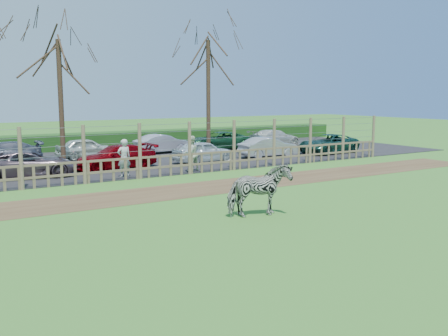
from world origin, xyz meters
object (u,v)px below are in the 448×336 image
visitor_b (191,154)px  tree_mid (59,72)px  tree_right (208,70)px  visitor_a (124,158)px  car_2 (28,164)px  car_13 (274,138)px  car_4 (203,152)px  car_3 (116,157)px  zebra (259,190)px  car_10 (87,148)px  crow (290,169)px  car_5 (268,147)px  car_9 (2,153)px  car_12 (219,141)px  car_11 (162,144)px  car_6 (328,144)px

visitor_b → tree_mid: bearing=-60.1°
tree_right → visitor_a: (-7.51, -5.35, -4.34)m
car_2 → car_13: bearing=-67.2°
tree_right → car_4: bearing=-124.6°
tree_right → car_3: bearing=-158.6°
zebra → car_10: (-0.42, 16.57, -0.18)m
car_10 → crow: bearing=-144.1°
visitor_b → car_10: size_ratio=0.49×
zebra → visitor_a: 9.17m
car_5 → car_9: bearing=71.7°
visitor_a → car_12: 12.18m
car_2 → car_13: 18.57m
visitor_a → car_2: (-3.72, 2.24, -0.26)m
car_9 → car_4: bearing=64.4°
car_5 → car_13: same height
tree_mid → visitor_a: bearing=-72.9°
car_3 → tree_mid: bearing=-142.2°
car_12 → car_5: bearing=8.6°
car_5 → car_11: (-4.45, 5.35, 0.00)m
car_3 → car_5: (9.32, -0.28, 0.00)m
car_6 → car_11: size_ratio=1.19×
car_5 → tree_right: bearing=39.7°
visitor_b → car_9: (-7.49, 7.43, -0.26)m
car_13 → zebra: bearing=134.7°
tree_mid → car_9: (-2.61, 2.51, -4.23)m
tree_right → car_12: (2.05, 2.19, -4.60)m
car_12 → visitor_a: bearing=-46.6°
tree_right → car_12: bearing=46.9°
car_10 → visitor_b: bearing=-159.2°
zebra → car_10: bearing=11.9°
visitor_b → car_3: visitor_b is taller
car_2 → car_4: same height
zebra → car_6: (13.49, 11.15, -0.18)m
crow → car_12: (1.86, 9.93, 0.54)m
car_2 → car_6: size_ratio=1.00×
tree_right → car_9: 12.65m
car_4 → car_3: bearing=82.4°
car_9 → car_13: bearing=91.8°
visitor_b → car_11: visitor_b is taller
car_11 → tree_mid: bearing=105.4°
visitor_a → car_9: size_ratio=0.42×
crow → car_12: bearing=79.4°
car_5 → car_12: (-0.32, 5.20, 0.00)m
tree_mid → car_12: 12.13m
car_4 → car_10: same height
tree_right → car_2: tree_right is taller
tree_mid → car_6: size_ratio=1.58×
car_10 → car_5: bearing=-118.8°
car_3 → car_11: size_ratio=1.14×
visitor_b → crow: (4.30, -2.33, -0.81)m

